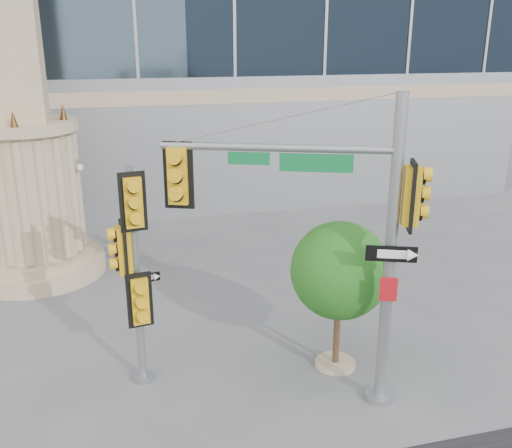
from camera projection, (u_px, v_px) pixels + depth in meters
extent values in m
plane|color=#545456|center=(290.00, 401.00, 12.48)|extent=(120.00, 120.00, 0.00)
cylinder|color=tan|center=(39.00, 266.00, 19.22)|extent=(4.40, 4.40, 0.50)
cylinder|color=tan|center=(37.00, 255.00, 19.10)|extent=(3.80, 3.80, 0.30)
cylinder|color=tan|center=(29.00, 193.00, 18.43)|extent=(3.00, 3.00, 4.00)
cylinder|color=tan|center=(21.00, 126.00, 17.76)|extent=(3.50, 3.50, 0.30)
cone|color=#472D14|center=(63.00, 112.00, 17.95)|extent=(0.24, 0.24, 0.50)
cylinder|color=slate|center=(379.00, 396.00, 12.54)|extent=(0.62, 0.62, 0.13)
cylinder|color=slate|center=(390.00, 259.00, 11.52)|extent=(0.24, 0.24, 6.64)
cylinder|color=slate|center=(277.00, 148.00, 11.11)|extent=(4.37, 1.87, 0.15)
cube|color=#0C662F|center=(316.00, 163.00, 11.08)|extent=(1.35, 0.58, 0.35)
cube|color=gold|center=(179.00, 175.00, 11.53)|extent=(0.68, 0.51, 1.38)
cube|color=gold|center=(411.00, 196.00, 11.07)|extent=(0.51, 0.68, 1.38)
cube|color=black|center=(391.00, 254.00, 11.33)|extent=(0.96, 0.41, 0.33)
cube|color=#B61018|center=(388.00, 289.00, 11.57)|extent=(0.34, 0.16, 0.51)
cylinder|color=slate|center=(143.00, 377.00, 13.27)|extent=(0.49, 0.49, 0.12)
cylinder|color=slate|center=(136.00, 279.00, 12.49)|extent=(0.18, 0.18, 5.06)
cube|color=gold|center=(133.00, 202.00, 11.73)|extent=(0.59, 0.36, 1.27)
cube|color=gold|center=(124.00, 250.00, 12.19)|extent=(0.36, 0.59, 1.27)
cube|color=gold|center=(140.00, 300.00, 12.43)|extent=(0.59, 0.36, 1.27)
cube|color=black|center=(146.00, 278.00, 12.44)|extent=(0.63, 0.12, 0.20)
cylinder|color=tan|center=(335.00, 363.00, 13.82)|extent=(0.98, 0.98, 0.11)
cylinder|color=#382314|center=(337.00, 329.00, 13.54)|extent=(0.15, 0.15, 1.95)
sphere|color=#1B5613|center=(340.00, 270.00, 13.06)|extent=(2.28, 2.28, 2.28)
sphere|color=#1B5613|center=(354.00, 277.00, 13.53)|extent=(1.41, 1.41, 1.41)
sphere|color=#1B5613|center=(328.00, 288.00, 12.81)|extent=(1.19, 1.19, 1.19)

